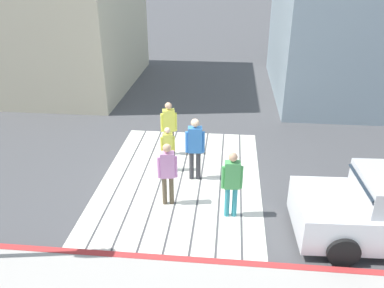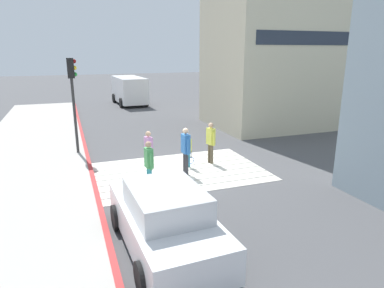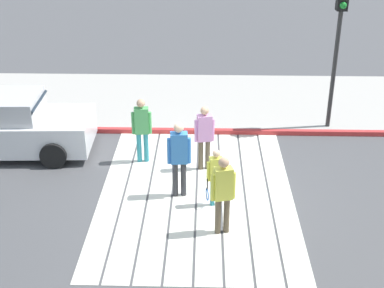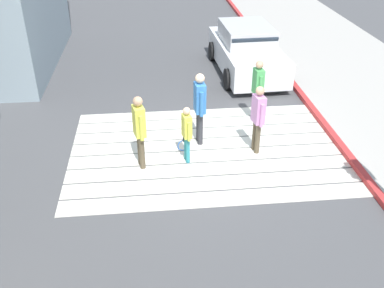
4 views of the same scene
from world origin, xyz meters
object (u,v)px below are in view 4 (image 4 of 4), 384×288
pedestrian_adult_lead (258,115)px  pedestrian_adult_trailing (258,87)px  pedestrian_teen_behind (200,104)px  pedestrian_child_with_racket (187,131)px  pedestrian_adult_side (139,127)px  car_parked_near_curb (246,51)px

pedestrian_adult_lead → pedestrian_adult_trailing: size_ratio=0.98×
pedestrian_teen_behind → pedestrian_child_with_racket: bearing=64.3°
pedestrian_teen_behind → pedestrian_adult_lead: bearing=156.8°
pedestrian_adult_lead → pedestrian_adult_side: size_ratio=0.97×
pedestrian_adult_lead → pedestrian_teen_behind: 1.39m
car_parked_near_curb → pedestrian_adult_lead: pedestrian_adult_lead is taller
car_parked_near_curb → pedestrian_adult_trailing: 3.61m
pedestrian_teen_behind → pedestrian_adult_side: bearing=33.2°
car_parked_near_curb → pedestrian_adult_lead: 5.19m
pedestrian_adult_lead → pedestrian_adult_side: 2.72m
pedestrian_teen_behind → pedestrian_child_with_racket: size_ratio=1.33×
pedestrian_adult_lead → pedestrian_adult_side: (2.69, 0.38, 0.03)m
pedestrian_adult_trailing → pedestrian_teen_behind: 1.92m
pedestrian_adult_lead → pedestrian_child_with_racket: size_ratio=1.22×
pedestrian_adult_lead → pedestrian_adult_trailing: (-0.36, -1.55, 0.02)m
pedestrian_adult_trailing → pedestrian_teen_behind: pedestrian_teen_behind is taller
pedestrian_adult_lead → pedestrian_teen_behind: size_ratio=0.92×
pedestrian_adult_side → pedestrian_child_with_racket: pedestrian_adult_side is taller
pedestrian_teen_behind → pedestrian_child_with_racket: pedestrian_teen_behind is taller
pedestrian_adult_lead → pedestrian_adult_side: bearing=8.0°
pedestrian_adult_trailing → pedestrian_teen_behind: (1.63, 1.00, 0.06)m
pedestrian_adult_lead → pedestrian_child_with_racket: 1.69m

